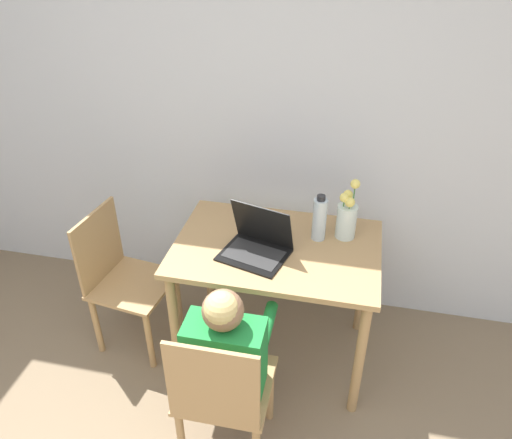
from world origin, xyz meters
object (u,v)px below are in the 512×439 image
(chair_occupied, at_px, (222,394))
(chair_spare, at_px, (123,279))
(person_seated, at_px, (228,347))
(flower_vase, at_px, (347,216))
(water_bottle, at_px, (319,219))
(laptop, at_px, (257,242))

(chair_occupied, xyz_separation_m, chair_spare, (-0.75, 0.62, 0.00))
(chair_occupied, bearing_deg, person_seated, -90.00)
(flower_vase, relative_size, water_bottle, 1.31)
(flower_vase, bearing_deg, person_seated, -121.28)
(person_seated, bearing_deg, chair_spare, -34.40)
(flower_vase, xyz_separation_m, water_bottle, (-0.13, -0.05, -0.00))
(person_seated, xyz_separation_m, flower_vase, (0.44, 0.72, 0.29))
(chair_occupied, distance_m, person_seated, 0.20)
(laptop, bearing_deg, chair_spare, -166.03)
(person_seated, height_order, flower_vase, flower_vase)
(chair_spare, relative_size, water_bottle, 3.34)
(laptop, bearing_deg, water_bottle, 48.31)
(chair_occupied, bearing_deg, flower_vase, -118.01)
(chair_spare, height_order, flower_vase, flower_vase)
(water_bottle, bearing_deg, flower_vase, 19.21)
(chair_occupied, height_order, chair_spare, same)
(chair_occupied, distance_m, water_bottle, 0.96)
(water_bottle, bearing_deg, chair_occupied, -110.90)
(laptop, distance_m, flower_vase, 0.48)
(chair_occupied, relative_size, flower_vase, 2.54)
(chair_occupied, bearing_deg, water_bottle, -111.44)
(person_seated, height_order, laptop, laptop)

